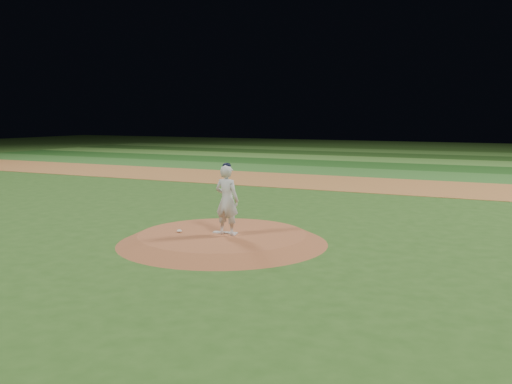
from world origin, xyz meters
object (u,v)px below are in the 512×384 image
pitching_rubber (225,233)px  rosin_bag (179,231)px  pitcher_on_mound (227,200)px  pitchers_mound (223,238)px

pitching_rubber → rosin_bag: (-1.15, -0.44, 0.02)m
rosin_bag → pitcher_on_mound: bearing=12.9°
rosin_bag → pitcher_on_mound: pitcher_on_mound is taller
rosin_bag → pitcher_on_mound: (1.28, 0.29, 0.88)m
pitching_rubber → rosin_bag: size_ratio=4.73×
pitchers_mound → rosin_bag: 1.17m
pitchers_mound → pitching_rubber: size_ratio=8.48×
rosin_bag → pitchers_mound: bearing=19.8°
rosin_bag → pitching_rubber: bearing=20.8°
pitchers_mound → pitching_rubber: bearing=37.7°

